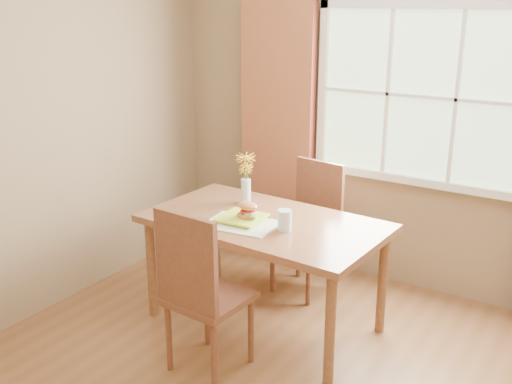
{
  "coord_description": "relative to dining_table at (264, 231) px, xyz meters",
  "views": [
    {
      "loc": [
        1.31,
        -2.39,
        2.18
      ],
      "look_at": [
        -0.68,
        0.73,
        0.97
      ],
      "focal_mm": 42.0,
      "sensor_mm": 36.0,
      "label": 1
    }
  ],
  "objects": [
    {
      "name": "dining_table",
      "position": [
        0.0,
        0.0,
        0.0
      ],
      "size": [
        1.62,
        0.96,
        0.77
      ],
      "rotation": [
        0.0,
        0.0,
        -0.05
      ],
      "color": "brown",
      "rests_on": "room"
    },
    {
      "name": "water_glass",
      "position": [
        0.21,
        -0.09,
        0.14
      ],
      "size": [
        0.09,
        0.09,
        0.13
      ],
      "color": "silver",
      "rests_on": "dining_table"
    },
    {
      "name": "chair_near",
      "position": [
        -0.01,
        -0.71,
        -0.11
      ],
      "size": [
        0.46,
        0.46,
        1.05
      ],
      "rotation": [
        0.0,
        0.0,
        -0.06
      ],
      "color": "brown",
      "rests_on": "room"
    },
    {
      "name": "flower_vase",
      "position": [
        -0.29,
        0.22,
        0.3
      ],
      "size": [
        0.15,
        0.15,
        0.36
      ],
      "color": "silver",
      "rests_on": "dining_table"
    },
    {
      "name": "croissant_sandwich",
      "position": [
        -0.08,
        -0.09,
        0.16
      ],
      "size": [
        0.17,
        0.13,
        0.12
      ],
      "rotation": [
        0.0,
        0.0,
        -0.18
      ],
      "color": "#D48248",
      "rests_on": "plate"
    },
    {
      "name": "curtain_left",
      "position": [
        -0.5,
        1.0,
        0.41
      ],
      "size": [
        0.65,
        0.08,
        2.2
      ],
      "primitive_type": "cube",
      "color": "maroon",
      "rests_on": "room"
    },
    {
      "name": "window",
      "position": [
        0.65,
        1.1,
        0.81
      ],
      "size": [
        1.62,
        0.06,
        1.32
      ],
      "color": "#A9D19E",
      "rests_on": "room"
    },
    {
      "name": "placemat",
      "position": [
        -0.08,
        -0.16,
        0.08
      ],
      "size": [
        0.49,
        0.38,
        0.01
      ],
      "primitive_type": "cube",
      "rotation": [
        0.0,
        0.0,
        0.12
      ],
      "color": "beige",
      "rests_on": "dining_table"
    },
    {
      "name": "room",
      "position": [
        0.65,
        -0.78,
        0.66
      ],
      "size": [
        4.24,
        3.84,
        2.74
      ],
      "color": "brown",
      "rests_on": "ground"
    },
    {
      "name": "plate",
      "position": [
        -0.11,
        -0.1,
        0.09
      ],
      "size": [
        0.3,
        0.3,
        0.01
      ],
      "primitive_type": "cube",
      "rotation": [
        0.0,
        0.0,
        0.07
      ],
      "color": "#BDDE37",
      "rests_on": "placemat"
    },
    {
      "name": "chair_far",
      "position": [
        0.01,
        0.66,
        -0.14
      ],
      "size": [
        0.47,
        0.47,
        1.0
      ],
      "rotation": [
        0.0,
        0.0,
        -0.13
      ],
      "color": "brown",
      "rests_on": "room"
    }
  ]
}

